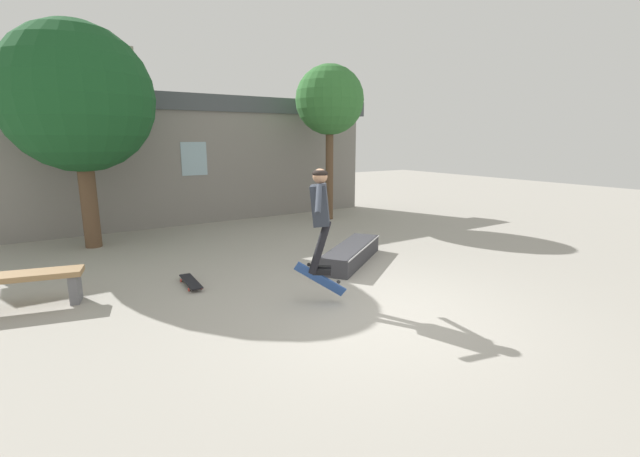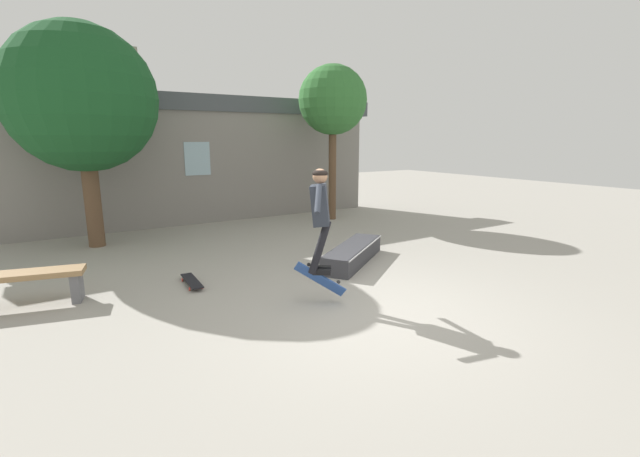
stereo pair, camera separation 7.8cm
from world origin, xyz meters
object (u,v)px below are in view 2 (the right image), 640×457
(skate_ledge, at_px, (353,254))
(tree_right, at_px, (333,101))
(skateboard_resting, at_px, (192,281))
(tree_left, at_px, (81,99))
(skater, at_px, (320,211))
(park_bench, at_px, (25,282))
(skateboard_flipping, at_px, (320,279))

(skate_ledge, bearing_deg, tree_right, 25.72)
(tree_right, relative_size, skateboard_resting, 5.20)
(tree_left, xyz_separation_m, skater, (2.44, -5.46, -1.81))
(tree_left, bearing_deg, skate_ledge, -45.11)
(park_bench, distance_m, skate_ledge, 5.31)
(tree_left, height_order, park_bench, tree_left)
(skateboard_resting, bearing_deg, skater, 41.29)
(tree_left, height_order, skateboard_resting, tree_left)
(tree_right, xyz_separation_m, skate_ledge, (-2.21, -4.03, -3.22))
(skate_ledge, bearing_deg, tree_left, 99.41)
(tree_right, bearing_deg, tree_left, 179.53)
(skateboard_resting, bearing_deg, park_bench, -96.89)
(tree_right, distance_m, skate_ledge, 5.61)
(tree_left, relative_size, skateboard_flipping, 8.10)
(tree_left, relative_size, skateboard_resting, 5.55)
(skater, bearing_deg, tree_left, 150.10)
(skateboard_resting, bearing_deg, skate_ledge, 85.78)
(skateboard_flipping, bearing_deg, skateboard_resting, 163.82)
(park_bench, relative_size, skate_ledge, 0.76)
(skate_ledge, relative_size, skateboard_flipping, 3.56)
(park_bench, bearing_deg, tree_left, 83.38)
(tree_right, xyz_separation_m, skateboard_resting, (-5.23, -3.68, -3.32))
(tree_right, height_order, park_bench, tree_right)
(park_bench, relative_size, skateboard_flipping, 2.71)
(tree_left, relative_size, skate_ledge, 2.28)
(tree_right, relative_size, tree_left, 0.94)
(park_bench, xyz_separation_m, skate_ledge, (5.26, -0.72, -0.19))
(skater, distance_m, skateboard_flipping, 0.99)
(skateboard_resting, bearing_deg, tree_right, 127.48)
(tree_right, distance_m, skateboard_flipping, 7.33)
(skate_ledge, distance_m, skateboard_flipping, 2.19)
(park_bench, distance_m, skater, 4.31)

